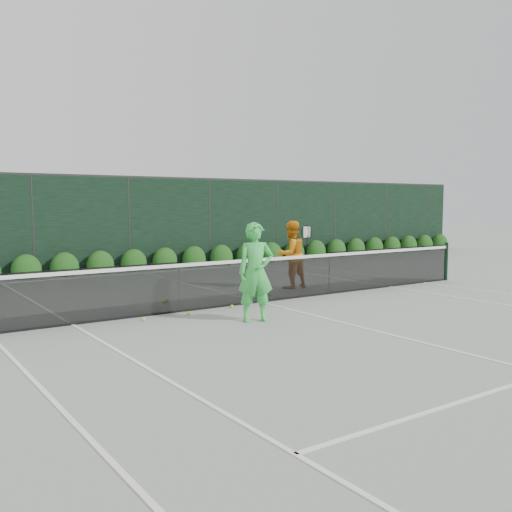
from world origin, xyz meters
TOP-DOWN VIEW (x-y plane):
  - ground at (0.00, 0.00)m, footprint 80.00×80.00m
  - tennis_net at (-0.02, 0.00)m, footprint 12.90×0.10m
  - player_woman at (-1.21, -1.57)m, footprint 0.78×0.64m
  - player_man at (1.84, 1.28)m, footprint 0.91×0.68m
  - court_lines at (0.00, 0.00)m, footprint 11.03×23.83m
  - windscreen_fence at (0.00, -2.71)m, footprint 32.00×21.07m
  - hedge_row at (-0.00, 7.15)m, footprint 31.66×0.65m
  - tennis_balls at (-1.43, 0.32)m, footprint 3.64×1.61m

SIDE VIEW (x-z plane):
  - ground at x=0.00m, z-range 0.00..0.00m
  - court_lines at x=0.00m, z-range 0.00..0.01m
  - tennis_balls at x=-1.43m, z-range 0.00..0.07m
  - hedge_row at x=0.00m, z-range -0.23..0.70m
  - tennis_net at x=-0.02m, z-range 0.00..1.07m
  - player_man at x=1.84m, z-range 0.00..1.73m
  - player_woman at x=-1.21m, z-range 0.00..1.83m
  - windscreen_fence at x=0.00m, z-range -0.02..3.04m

